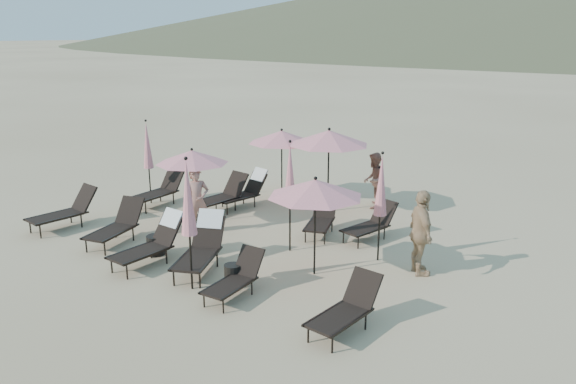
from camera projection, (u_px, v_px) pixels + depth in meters
The scene contains 25 objects.
ground at pixel (220, 282), 12.02m from camera, with size 800.00×800.00×0.00m, color #D6BA8C.
lounger_0 at pixel (65, 210), 15.26m from camera, with size 1.03×1.95×1.06m.
lounger_1 at pixel (117, 225), 14.16m from camera, with size 0.95×1.85×1.02m.
lounger_2 at pixel (152, 241), 12.87m from camera, with size 0.88×1.89×1.13m.
lounger_3 at pixel (202, 245), 12.55m from camera, with size 1.28×2.02×1.19m.
lounger_4 at pixel (235, 278), 11.26m from camera, with size 0.60×1.51×0.87m.
lounger_5 at pixel (346, 308), 9.95m from camera, with size 0.88×1.71×0.94m.
lounger_6 at pixel (160, 189), 17.31m from camera, with size 0.79×1.87×1.06m.
lounger_7 at pixel (221, 195), 16.72m from camera, with size 1.05×1.95×1.06m.
lounger_8 at pixel (245, 190), 17.14m from camera, with size 1.08×1.86×1.10m.
lounger_9 at pixel (321, 218), 14.81m from camera, with size 1.01×1.69×0.91m.
lounger_10 at pixel (371, 223), 14.43m from camera, with size 1.08×1.71×0.92m.
umbrella_open_0 at pixel (192, 157), 15.25m from camera, with size 2.00×2.00×2.15m.
umbrella_open_1 at pixel (315, 188), 11.89m from camera, with size 2.07×2.07×2.23m.
umbrella_open_2 at pixel (282, 137), 17.54m from camera, with size 2.12×2.12×2.28m.
umbrella_open_3 at pixel (329, 138), 16.20m from camera, with size 2.35×2.35×2.53m.
umbrella_closed_0 at pixel (188, 199), 11.17m from camera, with size 0.33×0.33×2.82m.
umbrella_closed_1 at pixel (381, 186), 12.70m from camera, with size 0.30×0.30×2.60m.
umbrella_closed_2 at pixel (147, 146), 17.14m from camera, with size 0.31×0.31×2.64m.
umbrella_closed_3 at pixel (290, 175), 13.25m from camera, with size 0.32×0.32×2.75m.
side_table_0 at pixel (156, 245), 13.48m from camera, with size 0.44×0.44×0.47m, color black.
side_table_1 at pixel (233, 276), 11.75m from camera, with size 0.36×0.36×0.49m, color black.
beachgoer_a at pixel (197, 201), 14.75m from camera, with size 0.65×0.43×1.78m, color #B17160.
beachgoer_b at pixel (374, 180), 16.98m from camera, with size 0.83×0.64×1.70m, color #A36854.
beachgoer_c at pixel (421, 233), 12.18m from camera, with size 1.12×0.47×1.92m, color tan.
Camera 1 is at (6.93, -8.72, 5.13)m, focal length 35.00 mm.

